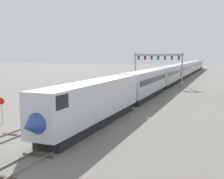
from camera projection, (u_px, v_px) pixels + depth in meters
ground_plane at (58, 133)px, 27.95m from camera, size 400.00×400.00×0.00m
track_main at (176, 81)px, 82.74m from camera, size 2.60×200.00×0.16m
track_near at (138, 88)px, 66.21m from camera, size 2.60×160.00×0.16m
passenger_train at (181, 71)px, 92.16m from camera, size 3.04×153.35×4.80m
signal_gantry at (158, 61)px, 70.04m from camera, size 12.10×0.49×8.19m
stop_sign at (2, 107)px, 31.91m from camera, size 0.76×0.08×2.88m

